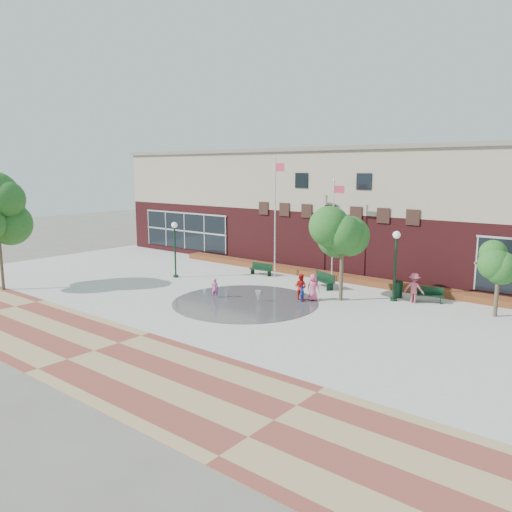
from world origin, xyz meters
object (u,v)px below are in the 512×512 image
Objects in this scene: flagpole_left at (276,211)px; child_splash at (215,288)px; bench_left at (261,271)px; flagpole_right at (334,226)px; trash_can at (398,289)px.

flagpole_left reaches higher than child_splash.
flagpole_right is at bearing 7.66° from bench_left.
trash_can is 0.84× the size of child_splash.
flagpole_right reaches higher than bench_left.
flagpole_right is 6.90× the size of trash_can.
trash_can is at bearing -10.60° from flagpole_right.
bench_left is (-5.20, -1.24, -3.60)m from flagpole_right.
trash_can is (10.36, 0.07, 0.23)m from bench_left.
flagpole_left reaches higher than bench_left.
bench_left is at bearing -156.66° from flagpole_left.
flagpole_right is 6.45m from bench_left.
child_splash is (0.75, -7.06, -4.13)m from flagpole_left.
child_splash reaches higher than trash_can.
flagpole_left is 1.22× the size of flagpole_right.
flagpole_left is at bearing -163.87° from flagpole_right.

